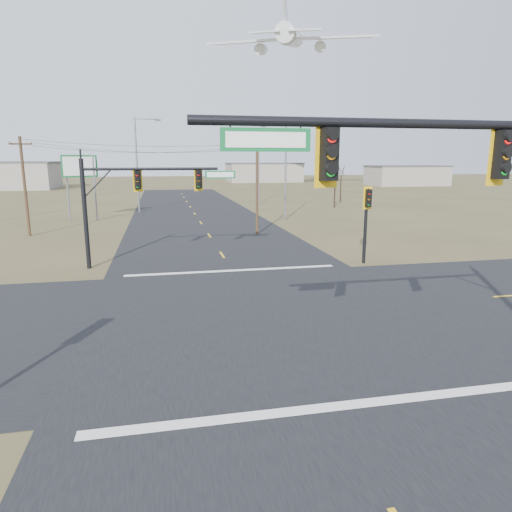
{
  "coord_description": "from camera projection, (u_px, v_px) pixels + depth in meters",
  "views": [
    {
      "loc": [
        -3.86,
        -17.5,
        6.25
      ],
      "look_at": [
        0.01,
        1.0,
        2.23
      ],
      "focal_mm": 32.0,
      "sensor_mm": 36.0,
      "label": 1
    }
  ],
  "objects": [
    {
      "name": "ground",
      "position": [
        261.0,
        314.0,
        18.83
      ],
      "size": [
        320.0,
        320.0,
        0.0
      ],
      "primitive_type": "plane",
      "color": "brown",
      "rests_on": "ground"
    },
    {
      "name": "road_ew",
      "position": [
        261.0,
        313.0,
        18.83
      ],
      "size": [
        160.0,
        14.0,
        0.02
      ],
      "primitive_type": "cube",
      "color": "black",
      "rests_on": "ground"
    },
    {
      "name": "road_ns",
      "position": [
        261.0,
        313.0,
        18.83
      ],
      "size": [
        14.0,
        160.0,
        0.02
      ],
      "primitive_type": "cube",
      "color": "black",
      "rests_on": "ground"
    },
    {
      "name": "stop_bar_near",
      "position": [
        324.0,
        408.0,
        11.64
      ],
      "size": [
        12.0,
        0.4,
        0.01
      ],
      "primitive_type": "cube",
      "color": "silver",
      "rests_on": "road_ns"
    },
    {
      "name": "stop_bar_far",
      "position": [
        233.0,
        270.0,
        26.0
      ],
      "size": [
        12.0,
        0.4,
        0.01
      ],
      "primitive_type": "cube",
      "color": "silver",
      "rests_on": "road_ns"
    },
    {
      "name": "mast_arm_far",
      "position": [
        142.0,
        189.0,
        26.36
      ],
      "size": [
        8.83,
        0.59,
        6.3
      ],
      "rotation": [
        0.0,
        0.0,
        0.42
      ],
      "color": "black",
      "rests_on": "ground"
    },
    {
      "name": "pedestal_signal_ne",
      "position": [
        367.0,
        208.0,
        27.2
      ],
      "size": [
        0.59,
        0.52,
        4.69
      ],
      "rotation": [
        0.0,
        0.0,
        0.09
      ],
      "color": "black",
      "rests_on": "ground"
    },
    {
      "name": "utility_pole_near",
      "position": [
        257.0,
        186.0,
        37.76
      ],
      "size": [
        1.89,
        0.22,
        7.7
      ],
      "rotation": [
        0.0,
        0.0,
        -0.05
      ],
      "color": "#48331F",
      "rests_on": "ground"
    },
    {
      "name": "utility_pole_far",
      "position": [
        25.0,
        185.0,
        37.0
      ],
      "size": [
        1.91,
        0.73,
        8.05
      ],
      "rotation": [
        0.0,
        0.0,
        -0.32
      ],
      "color": "#48331F",
      "rests_on": "ground"
    },
    {
      "name": "highway_sign",
      "position": [
        80.0,
        175.0,
        46.45
      ],
      "size": [
        3.28,
        1.53,
        6.67
      ],
      "rotation": [
        0.0,
        0.0,
        0.42
      ],
      "color": "slate",
      "rests_on": "ground"
    },
    {
      "name": "streetlight_a",
      "position": [
        284.0,
        167.0,
        46.84
      ],
      "size": [
        2.74,
        0.43,
        9.78
      ],
      "rotation": [
        0.0,
        0.0,
        0.39
      ],
      "color": "slate",
      "rests_on": "ground"
    },
    {
      "name": "streetlight_b",
      "position": [
        257.0,
        168.0,
        65.54
      ],
      "size": [
        2.51,
        0.3,
        9.01
      ],
      "rotation": [
        0.0,
        0.0,
        0.17
      ],
      "color": "slate",
      "rests_on": "ground"
    },
    {
      "name": "streetlight_c",
      "position": [
        139.0,
        160.0,
        53.26
      ],
      "size": [
        3.08,
        0.42,
        11.01
      ],
      "rotation": [
        0.0,
        0.0,
        0.26
      ],
      "color": "slate",
      "rests_on": "ground"
    },
    {
      "name": "bare_tree_c",
      "position": [
        335.0,
        174.0,
        59.09
      ],
      "size": [
        2.54,
        2.54,
        5.59
      ],
      "rotation": [
        0.0,
        0.0,
        -0.08
      ],
      "color": "black",
      "rests_on": "ground"
    },
    {
      "name": "bare_tree_d",
      "position": [
        341.0,
        170.0,
        66.77
      ],
      "size": [
        2.63,
        2.63,
        5.83
      ],
      "rotation": [
        0.0,
        0.0,
        -0.21
      ],
      "color": "black",
      "rests_on": "ground"
    },
    {
      "name": "warehouse_mid",
      "position": [
        264.0,
        173.0,
        128.63
      ],
      "size": [
        20.0,
        12.0,
        5.0
      ],
      "primitive_type": "cube",
      "color": "gray",
      "rests_on": "ground"
    },
    {
      "name": "warehouse_right",
      "position": [
        407.0,
        176.0,
        110.75
      ],
      "size": [
        18.0,
        10.0,
        4.5
      ],
      "primitive_type": "cube",
      "color": "gray",
      "rests_on": "ground"
    },
    {
      "name": "jet_airliner",
      "position": [
        291.0,
        36.0,
        84.8
      ],
      "size": [
        26.96,
        27.59,
        13.19
      ],
      "rotation": [
        0.0,
        -0.19,
        1.18
      ],
      "color": "silver"
    }
  ]
}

